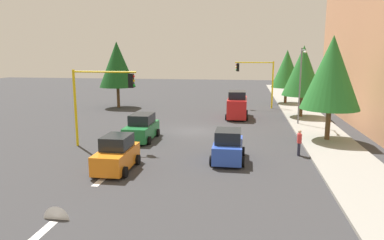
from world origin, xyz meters
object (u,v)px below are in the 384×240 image
tree_opposite_side (117,64)px  tree_roadside_near (332,73)px  tree_roadside_mid (303,71)px  car_blue (228,147)px  traffic_signal_far_left (257,75)px  tree_roadside_far (287,69)px  delivery_van_red (237,105)px  car_orange (117,154)px  street_lamp_curbside (301,78)px  car_green (142,128)px  pedestrian_crossing (299,142)px  traffic_signal_near_right (100,93)px

tree_opposite_side → tree_roadside_near: tree_opposite_side is taller
tree_roadside_mid → car_blue: size_ratio=1.98×
traffic_signal_far_left → tree_roadside_far: size_ratio=0.80×
traffic_signal_far_left → delivery_van_red: 7.81m
tree_opposite_side → tree_roadside_near: size_ratio=1.01×
tree_roadside_far → car_orange: bearing=-23.2°
tree_roadside_mid → car_blue: 17.80m
street_lamp_curbside → tree_opposite_side: 21.89m
traffic_signal_far_left → car_green: 20.03m
car_blue → pedestrian_crossing: car_blue is taller
car_blue → pedestrian_crossing: size_ratio=2.17×
car_orange → pedestrian_crossing: car_orange is taller
tree_roadside_mid → car_orange: (18.71, -12.79, -3.91)m
tree_opposite_side → tree_roadside_mid: size_ratio=1.08×
traffic_signal_far_left → traffic_signal_near_right: size_ratio=1.03×
traffic_signal_near_right → tree_roadside_far: tree_roadside_far is taller
tree_roadside_mid → traffic_signal_near_right: bearing=-48.2°
delivery_van_red → car_blue: delivery_van_red is taller
tree_opposite_side → pedestrian_crossing: (18.23, 18.86, -4.29)m
tree_roadside_far → tree_roadside_near: bearing=2.9°
pedestrian_crossing → car_green: bearing=-103.3°
car_orange → car_green: bearing=-174.8°
traffic_signal_far_left → street_lamp_curbside: 10.97m
delivery_van_red → car_orange: (17.70, -6.32, -0.39)m
traffic_signal_near_right → pedestrian_crossing: (0.23, 13.52, -2.95)m
car_orange → pedestrian_crossing: (-4.48, 10.65, 0.01)m
traffic_signal_far_left → tree_roadside_near: 16.75m
tree_roadside_far → tree_opposite_side: tree_opposite_side is taller
tree_roadside_far → tree_roadside_mid: bearing=2.9°
street_lamp_curbside → car_green: bearing=-60.5°
tree_roadside_near → delivery_van_red: size_ratio=1.63×
delivery_van_red → pedestrian_crossing: delivery_van_red is taller
tree_roadside_mid → car_green: size_ratio=1.74×
street_lamp_curbside → tree_roadside_mid: (-4.39, 0.80, 0.45)m
tree_roadside_near → pedestrian_crossing: (4.23, -2.64, -4.23)m
traffic_signal_far_left → tree_roadside_mid: (6.00, 4.32, 0.84)m
street_lamp_curbside → tree_roadside_near: 5.81m
traffic_signal_far_left → car_blue: traffic_signal_far_left is taller
tree_opposite_side → delivery_van_red: bearing=71.0°
tree_opposite_side → tree_roadside_near: 25.66m
traffic_signal_far_left → traffic_signal_near_right: bearing=-29.6°
tree_roadside_far → tree_opposite_side: size_ratio=0.88×
delivery_van_red → car_green: size_ratio=1.14×
street_lamp_curbside → tree_opposite_side: tree_opposite_side is taller
tree_roadside_mid → car_blue: bearing=-22.4°
tree_roadside_mid → delivery_van_red: 7.44m
car_green → car_blue: 8.17m
delivery_van_red → pedestrian_crossing: bearing=18.1°
street_lamp_curbside → tree_roadside_near: bearing=13.0°
traffic_signal_far_left → car_orange: bearing=-18.9°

